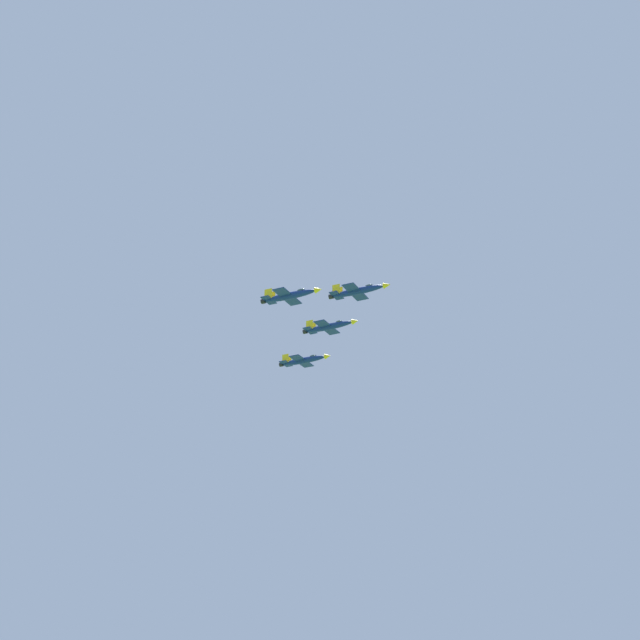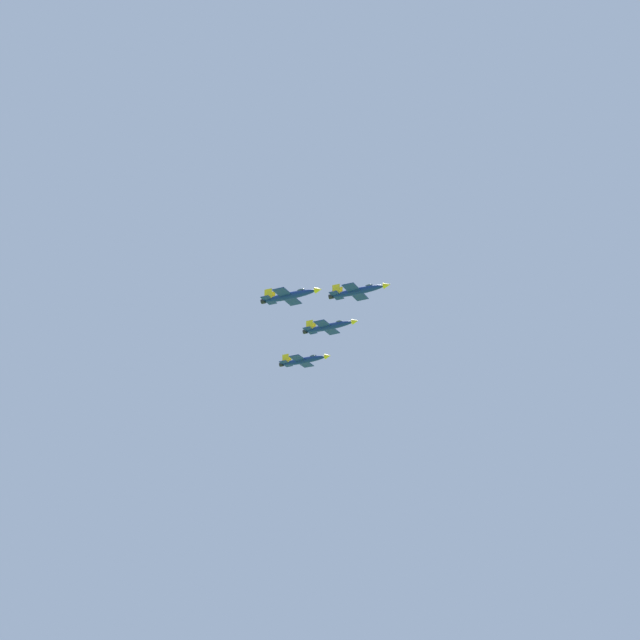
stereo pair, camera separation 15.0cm
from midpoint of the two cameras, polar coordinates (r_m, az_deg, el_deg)
The scene contains 4 objects.
jet_lead at distance 201.83m, azimuth 2.54°, elevation 1.97°, with size 14.18×10.30×3.31m.
jet_left_wingman at distance 214.24m, azimuth 0.61°, elevation -0.43°, with size 13.74×10.42×3.24m.
jet_right_wingman at distance 196.59m, azimuth -2.05°, elevation 1.65°, with size 14.12×10.27×3.29m.
jet_left_outer at distance 226.95m, azimuth -1.11°, elevation -2.71°, with size 13.64×10.16×3.20m.
Camera 1 is at (-18.98, -172.13, 83.08)m, focal length 47.77 mm.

